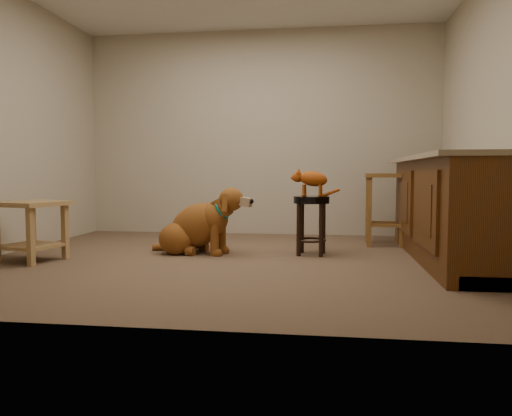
# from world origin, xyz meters

# --- Properties ---
(floor) EXTENTS (4.50, 4.00, 0.01)m
(floor) POSITION_xyz_m (0.00, 0.00, 0.00)
(floor) COLOR brown
(floor) RESTS_ON ground
(room_shell) EXTENTS (4.54, 4.04, 2.62)m
(room_shell) POSITION_xyz_m (0.00, 0.00, 1.68)
(room_shell) COLOR #B2A88F
(room_shell) RESTS_ON ground
(cabinet_run) EXTENTS (0.70, 2.56, 0.94)m
(cabinet_run) POSITION_xyz_m (1.94, 0.30, 0.44)
(cabinet_run) COLOR #512C0E
(cabinet_run) RESTS_ON ground
(padded_stool) EXTENTS (0.35, 0.35, 0.57)m
(padded_stool) POSITION_xyz_m (0.71, 0.41, 0.40)
(padded_stool) COLOR black
(padded_stool) RESTS_ON ground
(wood_stool) EXTENTS (0.44, 0.44, 0.78)m
(wood_stool) POSITION_xyz_m (1.48, 1.17, 0.41)
(wood_stool) COLOR brown
(wood_stool) RESTS_ON ground
(side_table) EXTENTS (0.63, 0.63, 0.54)m
(side_table) POSITION_xyz_m (-1.76, -0.28, 0.35)
(side_table) COLOR #9D7A48
(side_table) RESTS_ON ground
(golden_retriever) EXTENTS (1.07, 0.59, 0.69)m
(golden_retriever) POSITION_xyz_m (-0.39, 0.35, 0.26)
(golden_retriever) COLOR brown
(golden_retriever) RESTS_ON ground
(tabby_kitten) EXTENTS (0.47, 0.16, 0.29)m
(tabby_kitten) POSITION_xyz_m (0.70, 0.41, 0.73)
(tabby_kitten) COLOR #99400F
(tabby_kitten) RESTS_ON padded_stool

